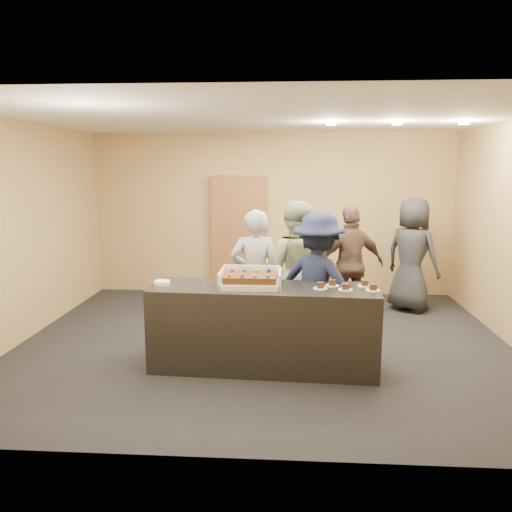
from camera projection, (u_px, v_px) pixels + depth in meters
The scene contains 17 objects.
room at pixel (264, 235), 5.95m from camera, with size 6.04×6.00×2.70m.
serving_counter at pixel (264, 327), 5.35m from camera, with size 2.40×0.70×0.90m, color black.
storage_cabinet at pixel (239, 235), 8.41m from camera, with size 0.91×0.15×2.00m, color brown.
cake_box at pixel (251, 282), 5.29m from camera, with size 0.64×0.44×0.19m.
sheet_cake at pixel (250, 278), 5.26m from camera, with size 0.55×0.38×0.11m.
plate_stack at pixel (162, 283), 5.36m from camera, with size 0.17×0.17×0.04m, color white.
slice_a at pixel (320, 286), 5.18m from camera, with size 0.15×0.15×0.07m.
slice_b at pixel (332, 284), 5.30m from camera, with size 0.15×0.15×0.07m.
slice_c at pixel (345, 288), 5.12m from camera, with size 0.15×0.15×0.07m.
slice_d at pixel (365, 284), 5.29m from camera, with size 0.15×0.15×0.07m.
slice_e at pixel (373, 288), 5.10m from camera, with size 0.15×0.15×0.07m.
person_server_grey at pixel (255, 277), 6.09m from camera, with size 0.60×0.39×1.65m, color #A1A0A5.
person_sage_man at pixel (293, 269), 6.32m from camera, with size 0.84×0.66×1.73m, color #97A779.
person_navy_man at pixel (318, 284), 5.71m from camera, with size 1.07×0.61×1.65m, color #181F3A.
person_brown_extra at pixel (351, 265), 6.88m from camera, with size 0.95×0.40×1.62m, color brown.
person_dark_suit at pixel (412, 255), 7.43m from camera, with size 0.83×0.54×1.70m, color #26272B.
ceiling_spotlights at pixel (397, 123), 6.10m from camera, with size 1.72×0.12×0.03m.
Camera 1 is at (0.29, -5.89, 2.17)m, focal length 35.00 mm.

